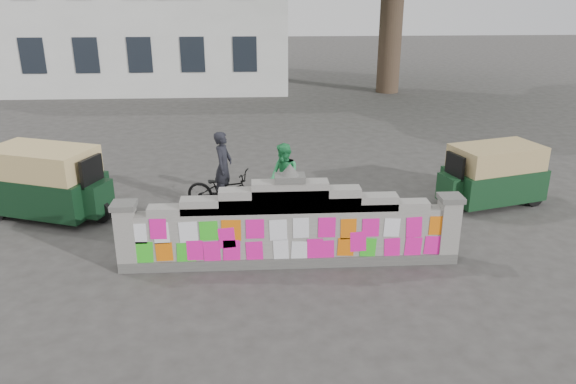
% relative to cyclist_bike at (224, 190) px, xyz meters
% --- Properties ---
extents(ground, '(100.00, 100.00, 0.00)m').
position_rel_cyclist_bike_xyz_m(ground, '(1.36, -2.88, -0.48)').
color(ground, '#383533').
rests_on(ground, ground).
extents(parapet_wall, '(6.48, 0.44, 2.01)m').
position_rel_cyclist_bike_xyz_m(parapet_wall, '(1.36, -2.89, 0.27)').
color(parapet_wall, '#4C4C49').
rests_on(parapet_wall, ground).
extents(building, '(16.00, 10.00, 8.90)m').
position_rel_cyclist_bike_xyz_m(building, '(-5.64, 19.10, 3.53)').
color(building, silver).
rests_on(building, ground).
extents(cyclist_bike, '(1.95, 1.14, 0.97)m').
position_rel_cyclist_bike_xyz_m(cyclist_bike, '(0.00, 0.00, 0.00)').
color(cyclist_bike, black).
rests_on(cyclist_bike, ground).
extents(cyclist_rider, '(0.55, 0.69, 1.64)m').
position_rel_cyclist_bike_xyz_m(cyclist_rider, '(0.00, 0.00, 0.34)').
color(cyclist_rider, black).
rests_on(cyclist_rider, ground).
extents(pedestrian, '(0.89, 0.97, 1.59)m').
position_rel_cyclist_bike_xyz_m(pedestrian, '(1.41, -0.07, 0.31)').
color(pedestrian, green).
rests_on(pedestrian, ground).
extents(rickshaw_left, '(3.00, 2.14, 1.62)m').
position_rel_cyclist_bike_xyz_m(rickshaw_left, '(-3.99, -0.16, 0.35)').
color(rickshaw_left, black).
rests_on(rickshaw_left, ground).
extents(rickshaw_right, '(2.70, 1.80, 1.45)m').
position_rel_cyclist_bike_xyz_m(rickshaw_right, '(6.43, -0.01, 0.27)').
color(rickshaw_right, '#11341A').
rests_on(rickshaw_right, ground).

